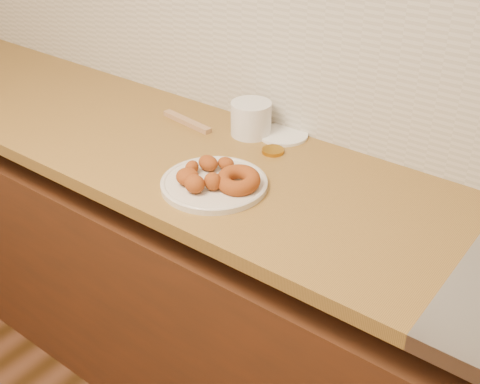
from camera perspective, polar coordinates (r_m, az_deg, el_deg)
name	(u,v)px	position (r m, az deg, el deg)	size (l,w,h in m)	color
base_cabinet	(272,327)	(1.90, 3.06, -12.63)	(3.60, 0.60, 0.77)	#4C2411
butcher_block	(110,126)	(1.98, -12.27, 6.14)	(2.30, 0.62, 0.04)	olive
backsplash	(343,43)	(1.70, 9.76, 13.73)	(3.60, 0.02, 0.60)	beige
donut_plate	(214,184)	(1.56, -2.47, 0.78)	(0.28, 0.28, 0.02)	beige
ring_donut	(238,180)	(1.52, -0.20, 1.16)	(0.11, 0.11, 0.04)	#994513
fried_dough_chunks	(201,174)	(1.55, -3.71, 1.71)	(0.14, 0.19, 0.05)	#994513
plastic_tub	(251,119)	(1.82, 1.06, 6.97)	(0.12, 0.12, 0.10)	silver
tub_lid	(283,135)	(1.83, 4.12, 5.45)	(0.15, 0.15, 0.01)	white
brass_jar_lid	(273,151)	(1.73, 3.13, 3.92)	(0.06, 0.06, 0.01)	#B47C1A
wooden_utensil	(187,122)	(1.91, -5.06, 6.66)	(0.20, 0.02, 0.02)	#A37A53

